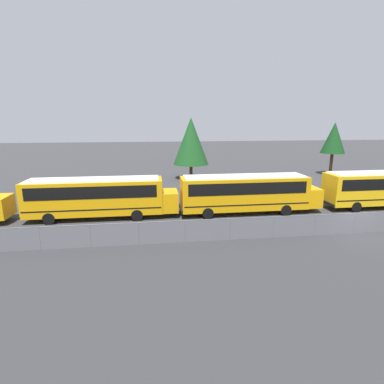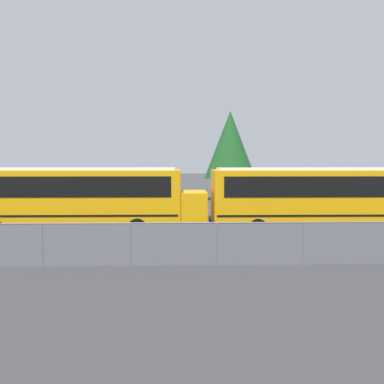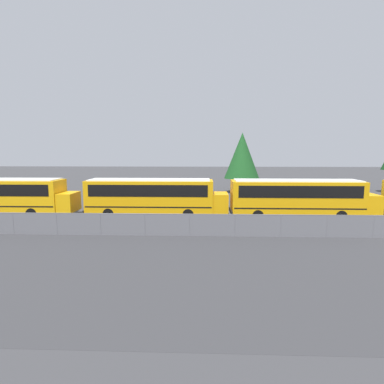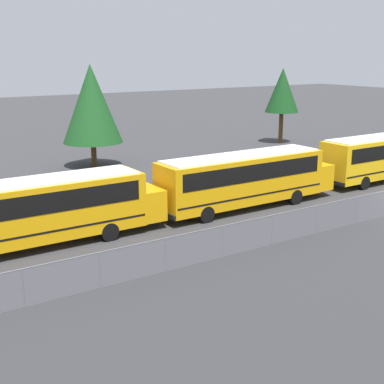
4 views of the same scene
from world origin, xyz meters
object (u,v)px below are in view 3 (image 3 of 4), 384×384
Objects in this scene: school_bus_1 at (3,194)px; tree_1 at (242,156)px; school_bus_2 at (153,195)px; school_bus_3 at (299,196)px.

tree_1 is (23.23, 16.38, 3.24)m from school_bus_1.
tree_1 is at bearing 58.91° from school_bus_2.
school_bus_1 is 28.61m from tree_1.
school_bus_2 is 19.28m from tree_1.
tree_1 reaches higher than school_bus_3.
school_bus_2 is at bearing 0.44° from school_bus_1.
school_bus_1 is 1.48× the size of tree_1.
school_bus_2 is 12.59m from school_bus_3.
school_bus_2 is at bearing -121.09° from tree_1.
school_bus_1 is at bearing -179.56° from school_bus_2.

